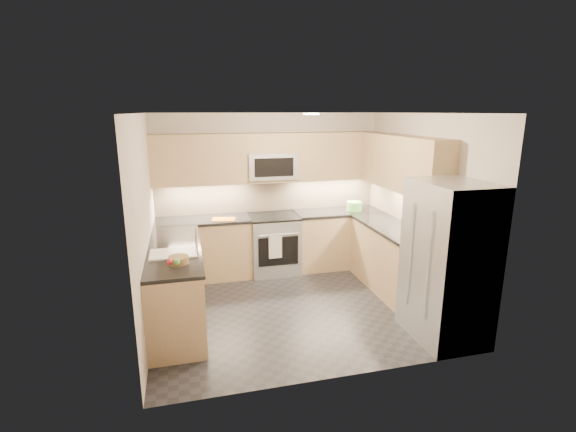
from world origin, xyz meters
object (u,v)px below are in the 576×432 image
object	(u,v)px
microwave	(271,166)
refrigerator	(448,262)
fruit_basket	(179,260)
utensil_bowl	(354,206)
gas_range	(274,244)
cutting_board	(224,219)

from	to	relation	value
microwave	refrigerator	distance (m)	3.04
refrigerator	fruit_basket	world-z (taller)	refrigerator
microwave	utensil_bowl	bearing A→B (deg)	-5.79
microwave	gas_range	bearing A→B (deg)	-90.00
microwave	cutting_board	xyz separation A→B (m)	(-0.79, -0.22, -0.75)
utensil_bowl	cutting_board	distance (m)	2.15
refrigerator	fruit_basket	xyz separation A→B (m)	(-2.89, 0.58, 0.08)
refrigerator	cutting_board	size ratio (longest dim) A/B	5.28
refrigerator	cutting_board	xyz separation A→B (m)	(-2.24, 2.33, 0.05)
fruit_basket	gas_range	bearing A→B (deg)	51.96
microwave	refrigerator	xyz separation A→B (m)	(1.45, -2.55, -0.80)
gas_range	cutting_board	xyz separation A→B (m)	(-0.79, -0.10, 0.49)
refrigerator	gas_range	bearing A→B (deg)	120.88
gas_range	refrigerator	size ratio (longest dim) A/B	0.51
gas_range	microwave	xyz separation A→B (m)	(0.00, 0.12, 1.24)
utensil_bowl	cutting_board	bearing A→B (deg)	-177.77
cutting_board	fruit_basket	xyz separation A→B (m)	(-0.65, -1.75, 0.03)
cutting_board	gas_range	bearing A→B (deg)	6.95
gas_range	cutting_board	world-z (taller)	cutting_board
fruit_basket	cutting_board	bearing A→B (deg)	69.47
gas_range	microwave	size ratio (longest dim) A/B	1.20
gas_range	refrigerator	bearing A→B (deg)	-59.12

